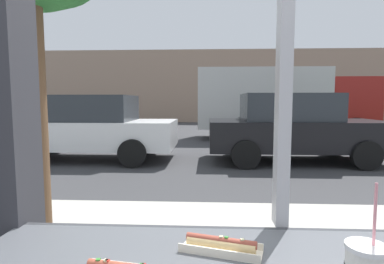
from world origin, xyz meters
The scene contains 8 objects.
ground_plane centered at (0.00, 8.00, 0.00)m, with size 60.00×60.00×0.00m, color #38383A.
sidewalk_strip centered at (0.00, 1.60, 0.05)m, with size 16.00×2.80×0.11m, color #B2ADA3.
window_wall centered at (0.00, 0.08, 1.85)m, with size 2.84×0.20×2.90m.
building_facade_far centered at (0.00, 21.54, 2.53)m, with size 28.00×1.20×5.05m, color gray.
hotdog_tray_near centered at (-0.25, -0.17, 1.01)m, with size 0.28×0.15×0.05m.
parked_car_white centered at (-3.34, 6.58, 0.83)m, with size 4.43×1.98×1.62m.
parked_car_black centered at (1.77, 6.58, 0.85)m, with size 4.13×2.05×1.66m.
box_truck centered at (2.53, 11.28, 1.51)m, with size 6.56×2.44×2.70m.
Camera 1 is at (-0.29, -1.16, 1.47)m, focal length 29.38 mm.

